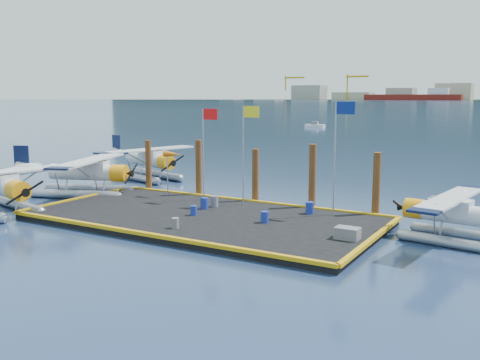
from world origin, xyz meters
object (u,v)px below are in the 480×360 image
at_px(seaplane_b, 86,175).
at_px(piling_4, 376,187).
at_px(drum_0, 214,201).
at_px(drum_1, 194,210).
at_px(seaplane_d, 457,217).
at_px(drum_3, 175,223).
at_px(piling_2, 255,178).
at_px(drum_2, 265,217).
at_px(flagpole_red, 206,140).
at_px(seaplane_c, 148,162).
at_px(flagpole_yellow, 246,140).
at_px(crate, 347,233).
at_px(piling_0, 149,167).
at_px(drum_5, 204,203).
at_px(piling_3, 312,179).
at_px(drum_4, 310,208).
at_px(flagpole_blue, 338,141).
at_px(windsock, 173,155).
at_px(seaplane_a, 0,189).
at_px(piling_1, 199,170).

xyz_separation_m(seaplane_b, piling_4, (20.32, 2.97, 0.43)).
xyz_separation_m(drum_0, drum_1, (0.28, -2.60, -0.06)).
bearing_deg(seaplane_d, drum_3, 121.91).
bearing_deg(piling_2, drum_2, -56.77).
distance_m(seaplane_b, flagpole_red, 10.03).
xyz_separation_m(seaplane_c, piling_4, (21.41, -5.24, 0.42)).
distance_m(flagpole_red, flagpole_yellow, 3.00).
xyz_separation_m(crate, piling_0, (-17.44, 6.22, 1.31)).
xyz_separation_m(drum_5, piling_3, (5.42, 3.92, 1.41)).
relative_size(seaplane_b, drum_2, 16.27).
bearing_deg(drum_3, drum_4, 55.16).
xyz_separation_m(seaplane_d, flagpole_blue, (-6.68, 1.28, 3.36)).
bearing_deg(seaplane_b, crate, 61.37).
height_order(drum_5, windsock, windsock).
bearing_deg(seaplane_b, flagpole_blue, 74.51).
bearing_deg(flagpole_blue, drum_2, -127.16).
relative_size(crate, piling_2, 0.30).
relative_size(seaplane_a, drum_5, 14.61).
height_order(seaplane_b, drum_4, seaplane_b).
bearing_deg(flagpole_blue, seaplane_b, -175.77).
relative_size(seaplane_b, crate, 8.72).
relative_size(flagpole_red, piling_4, 1.50).
relative_size(crate, windsock, 0.37).
distance_m(seaplane_b, piling_2, 12.68).
bearing_deg(piling_3, piling_2, 180.00).
relative_size(seaplane_b, piling_1, 2.38).
relative_size(drum_1, drum_3, 1.02).
height_order(drum_4, piling_0, piling_0).
distance_m(seaplane_d, piling_3, 9.37).
relative_size(seaplane_d, crate, 7.50).
bearing_deg(drum_1, seaplane_d, 11.54).
relative_size(seaplane_b, seaplane_d, 1.16).
xyz_separation_m(drum_0, drum_4, (5.90, 1.16, 0.00)).
distance_m(seaplane_b, seaplane_c, 8.28).
xyz_separation_m(flagpole_red, piling_0, (-6.21, 1.60, -2.40)).
bearing_deg(flagpole_yellow, drum_1, -105.51).
bearing_deg(drum_5, piling_0, 152.69).
xyz_separation_m(seaplane_d, flagpole_red, (-15.67, 1.28, 3.07)).
distance_m(seaplane_a, flagpole_yellow, 15.55).
distance_m(crate, windsock, 14.93).
bearing_deg(piling_1, drum_2, -33.45).
bearing_deg(seaplane_d, seaplane_b, 97.87).
height_order(seaplane_d, piling_0, piling_0).
bearing_deg(piling_3, drum_4, -70.69).
height_order(flagpole_yellow, piling_3, flagpole_yellow).
xyz_separation_m(drum_2, piling_1, (-7.93, 5.24, 1.39)).
distance_m(seaplane_c, flagpole_blue, 20.99).
bearing_deg(flagpole_blue, piling_2, 165.52).
bearing_deg(seaplane_d, seaplane_a, 112.77).
distance_m(seaplane_b, drum_5, 10.98).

